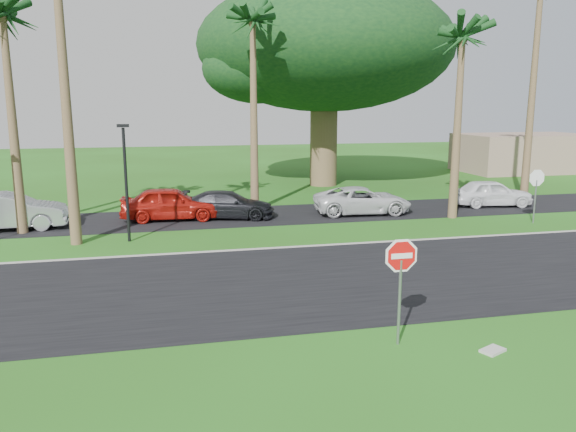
% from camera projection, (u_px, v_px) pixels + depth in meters
% --- Properties ---
extents(ground, '(120.00, 120.00, 0.00)m').
position_uv_depth(ground, '(337.00, 301.00, 15.62)').
color(ground, '#224A12').
rests_on(ground, ground).
extents(road, '(120.00, 8.00, 0.02)m').
position_uv_depth(road, '(318.00, 280.00, 17.53)').
color(road, black).
rests_on(road, ground).
extents(parking_strip, '(120.00, 5.00, 0.02)m').
position_uv_depth(parking_strip, '(260.00, 215.00, 27.57)').
color(parking_strip, black).
rests_on(parking_strip, ground).
extents(curb, '(120.00, 0.12, 0.06)m').
position_uv_depth(curb, '(289.00, 247.00, 21.40)').
color(curb, gray).
rests_on(curb, ground).
extents(stop_sign_near, '(1.05, 0.07, 2.62)m').
position_uv_depth(stop_sign_near, '(401.00, 270.00, 12.51)').
color(stop_sign_near, gray).
rests_on(stop_sign_near, ground).
extents(stop_sign_far, '(1.05, 0.07, 2.62)m').
position_uv_depth(stop_sign_far, '(536.00, 185.00, 25.51)').
color(stop_sign_far, gray).
rests_on(stop_sign_far, ground).
extents(palm_left_mid, '(5.00, 5.00, 10.00)m').
position_uv_depth(palm_left_mid, '(3.00, 19.00, 22.16)').
color(palm_left_mid, brown).
rests_on(palm_left_mid, ground).
extents(palm_center, '(5.00, 5.00, 10.50)m').
position_uv_depth(palm_center, '(253.00, 25.00, 27.20)').
color(palm_center, brown).
rests_on(palm_center, ground).
extents(palm_right_near, '(5.00, 5.00, 9.50)m').
position_uv_depth(palm_right_near, '(462.00, 41.00, 25.51)').
color(palm_right_near, brown).
rests_on(palm_right_near, ground).
extents(canopy_tree, '(16.50, 16.50, 13.12)m').
position_uv_depth(canopy_tree, '(325.00, 48.00, 36.19)').
color(canopy_tree, brown).
rests_on(canopy_tree, ground).
extents(streetlight_right, '(0.45, 0.25, 4.64)m').
position_uv_depth(streetlight_right, '(126.00, 175.00, 21.93)').
color(streetlight_right, black).
rests_on(streetlight_right, ground).
extents(building_far, '(10.00, 6.00, 3.00)m').
position_uv_depth(building_far, '(523.00, 153.00, 45.37)').
color(building_far, gray).
rests_on(building_far, ground).
extents(car_silver, '(4.93, 1.94, 1.60)m').
position_uv_depth(car_silver, '(9.00, 212.00, 24.33)').
color(car_silver, '#ADAEB4').
rests_on(car_silver, ground).
extents(car_red, '(4.69, 2.12, 1.56)m').
position_uv_depth(car_red, '(171.00, 204.00, 26.42)').
color(car_red, '#A4150D').
rests_on(car_red, ground).
extents(car_dark, '(4.74, 2.78, 1.29)m').
position_uv_depth(car_dark, '(228.00, 205.00, 26.83)').
color(car_dark, black).
rests_on(car_dark, ground).
extents(car_minivan, '(4.97, 2.58, 1.34)m').
position_uv_depth(car_minivan, '(363.00, 201.00, 27.89)').
color(car_minivan, silver).
rests_on(car_minivan, ground).
extents(car_pickup, '(4.36, 2.24, 1.42)m').
position_uv_depth(car_pickup, '(492.00, 193.00, 29.95)').
color(car_pickup, white).
rests_on(car_pickup, ground).
extents(utility_slab, '(0.65, 0.55, 0.06)m').
position_uv_depth(utility_slab, '(493.00, 350.00, 12.46)').
color(utility_slab, '#A9AAA1').
rests_on(utility_slab, ground).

